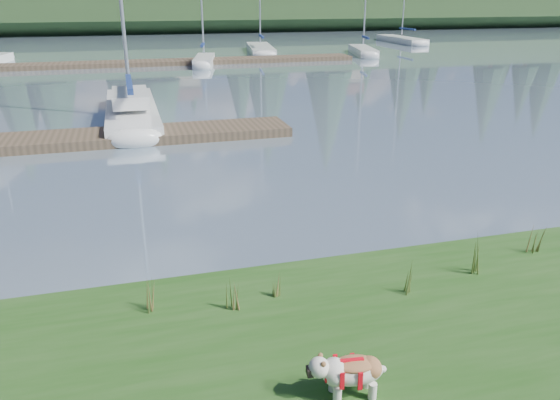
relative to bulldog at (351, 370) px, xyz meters
name	(u,v)px	position (x,y,z in m)	size (l,w,h in m)	color
ground	(143,65)	(-0.77, 34.77, -0.68)	(200.00, 200.00, 0.00)	gray
ridge	(127,10)	(-0.77, 77.77, 1.82)	(200.00, 20.00, 5.00)	#1D3218
bulldog	(351,370)	(0.00, 0.00, 0.00)	(0.88, 0.43, 0.52)	silver
sailboat_main	(131,106)	(-1.93, 17.66, -0.26)	(1.83, 9.15, 13.13)	silver
dock_near	(43,141)	(-4.77, 13.77, -0.53)	(16.00, 2.00, 0.30)	#4C3D2C
dock_far	(172,62)	(1.23, 34.77, -0.53)	(26.00, 2.20, 0.30)	#4C3D2C
sailboat_bg_2	(205,59)	(3.44, 34.33, -0.34)	(2.40, 6.10, 9.22)	silver
sailboat_bg_3	(260,48)	(9.18, 41.74, -0.35)	(3.20, 9.33, 13.32)	silver
sailboat_bg_4	(362,50)	(16.80, 37.86, -0.35)	(3.03, 7.19, 10.52)	silver
sailboat_bg_5	(398,39)	(25.10, 47.68, -0.36)	(1.97, 9.15, 12.90)	silver
weed_0	(230,292)	(-0.94, 2.07, -0.04)	(0.17, 0.14, 0.68)	#475B23
weed_1	(275,286)	(-0.24, 2.25, -0.15)	(0.17, 0.14, 0.41)	#475B23
weed_2	(476,255)	(3.03, 2.14, -0.02)	(0.17, 0.14, 0.72)	#475B23
weed_3	(148,296)	(-2.05, 2.38, -0.10)	(0.17, 0.14, 0.53)	#475B23
weed_4	(410,280)	(1.72, 1.82, -0.11)	(0.17, 0.14, 0.52)	#475B23
weed_5	(535,240)	(4.45, 2.49, -0.10)	(0.17, 0.14, 0.53)	#475B23
mud_lip	(229,288)	(-0.77, 3.17, -0.61)	(60.00, 0.50, 0.14)	#33281C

